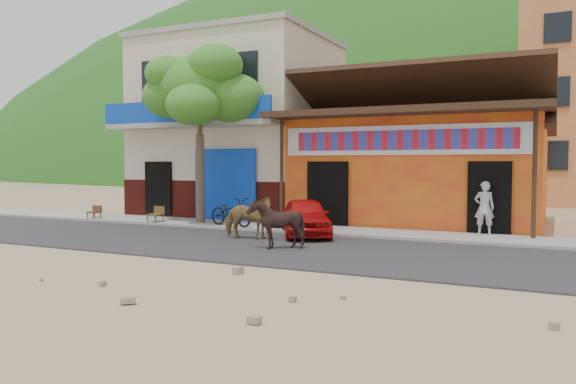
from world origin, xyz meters
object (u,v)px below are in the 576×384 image
cow_dark (276,224)px  pedestrian (484,208)px  tree (200,134)px  cow_tan (248,217)px  red_car (305,217)px  cafe_chair_left (94,206)px  scooter (231,212)px  cafe_chair_right (155,207)px

cow_dark → pedestrian: pedestrian is taller
tree → cow_tan: bearing=-36.7°
red_car → cafe_chair_left: (-8.76, 0.55, -0.04)m
scooter → red_car: bearing=-86.9°
tree → cafe_chair_right: size_ratio=6.00×
scooter → cafe_chair_left: scooter is taller
red_car → cow_dark: bearing=-111.3°
cafe_chair_left → cow_dark: bearing=-23.2°
cow_dark → cafe_chair_right: size_ratio=1.24×
cow_tan → cafe_chair_right: 5.15m
tree → cafe_chair_left: tree is taller
tree → cow_dark: tree is taller
cow_tan → pedestrian: size_ratio=0.94×
cow_dark → scooter: (-3.21, 3.13, -0.08)m
cow_dark → scooter: bearing=-126.9°
pedestrian → cafe_chair_left: size_ratio=1.75×
red_car → pedestrian: pedestrian is taller
scooter → cafe_chair_left: 5.92m
cow_dark → cafe_chair_right: (-6.26, 3.13, -0.04)m
cow_tan → pedestrian: bearing=-72.5°
scooter → pedestrian: size_ratio=1.15×
tree → cow_dark: size_ratio=4.85×
cow_dark → red_car: (-0.38, 2.63, -0.07)m
cow_dark → cafe_chair_left: size_ratio=1.43×
cafe_chair_left → cafe_chair_right: bearing=-5.1°
cafe_chair_left → cafe_chair_right: cafe_chair_right is taller
cow_dark → tree: bearing=-120.1°
scooter → cafe_chair_left: size_ratio=2.02×
scooter → cafe_chair_left: bearing=102.6°
cow_dark → cafe_chair_left: 9.67m
tree → cow_tan: 4.75m
tree → scooter: bearing=-18.2°
tree → cafe_chair_left: size_ratio=6.92×
scooter → pedestrian: bearing=-66.4°
cow_tan → cow_dark: size_ratio=1.15×
pedestrian → cafe_chair_right: size_ratio=1.52×
red_car → pedestrian: size_ratio=2.13×
cow_tan → scooter: (-1.73, 1.92, -0.06)m
cafe_chair_right → pedestrian: bearing=11.3°
pedestrian → scooter: bearing=-1.4°
red_car → pedestrian: bearing=-7.6°
cow_dark → red_car: bearing=-164.5°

